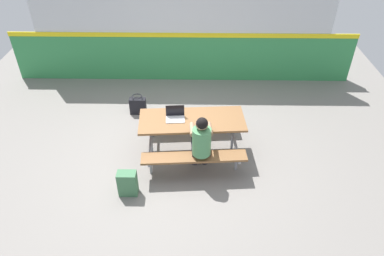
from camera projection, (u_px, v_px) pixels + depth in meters
ground_plane at (178, 152)px, 6.59m from camera, size 10.00×10.00×0.02m
accent_backdrop at (182, 30)px, 8.08m from camera, size 8.00×0.14×2.60m
picnic_table_main at (192, 127)px, 6.24m from camera, size 1.87×1.67×0.74m
student_nearer at (201, 141)px, 5.72m from camera, size 0.38×0.53×1.21m
laptop_silver at (175, 116)px, 6.13m from camera, size 0.33×0.24×0.22m
backpack_dark at (128, 183)px, 5.64m from camera, size 0.30×0.22×0.44m
tote_bag_bright at (138, 106)px, 7.48m from camera, size 0.34×0.21×0.43m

